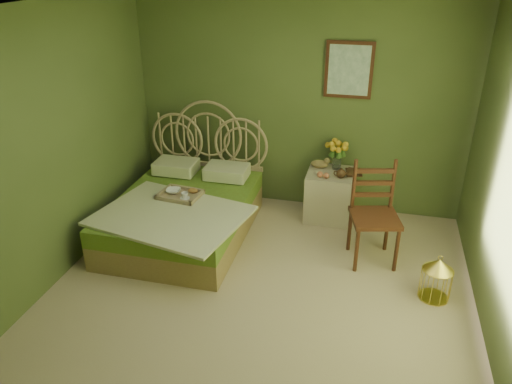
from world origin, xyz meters
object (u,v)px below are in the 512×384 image
(bed, at_px, (185,210))
(chair, at_px, (376,207))
(birdcage, at_px, (436,279))
(nightstand, at_px, (330,190))

(bed, xyz_separation_m, chair, (2.11, 0.02, 0.30))
(bed, relative_size, birdcage, 5.00)
(bed, xyz_separation_m, birdcage, (2.72, -0.57, -0.08))
(bed, distance_m, nightstand, 1.75)
(chair, height_order, birdcage, chair)
(chair, bearing_deg, birdcage, -58.82)
(bed, xyz_separation_m, nightstand, (1.56, 0.79, 0.07))
(bed, relative_size, chair, 1.99)
(nightstand, xyz_separation_m, chair, (0.55, -0.77, 0.23))
(bed, bearing_deg, chair, 0.64)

